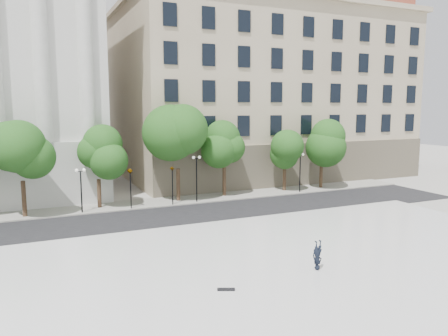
{
  "coord_description": "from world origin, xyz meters",
  "views": [
    {
      "loc": [
        -9.1,
        -15.84,
        9.11
      ],
      "look_at": [
        2.53,
        10.0,
        5.13
      ],
      "focal_mm": 35.0,
      "sensor_mm": 36.0,
      "label": 1
    }
  ],
  "objects_px": {
    "traffic_light_west": "(130,168)",
    "traffic_light_east": "(172,167)",
    "person_lying": "(317,266)",
    "skateboard": "(226,289)"
  },
  "relations": [
    {
      "from": "traffic_light_west",
      "to": "traffic_light_east",
      "type": "height_order",
      "value": "traffic_light_west"
    },
    {
      "from": "traffic_light_east",
      "to": "skateboard",
      "type": "xyz_separation_m",
      "value": [
        -3.74,
        -20.16,
        -3.17
      ]
    },
    {
      "from": "traffic_light_west",
      "to": "traffic_light_east",
      "type": "distance_m",
      "value": 3.87
    },
    {
      "from": "skateboard",
      "to": "traffic_light_west",
      "type": "bearing_deg",
      "value": 114.35
    },
    {
      "from": "traffic_light_west",
      "to": "skateboard",
      "type": "xyz_separation_m",
      "value": [
        0.13,
        -20.16,
        -3.28
      ]
    },
    {
      "from": "person_lying",
      "to": "skateboard",
      "type": "distance_m",
      "value": 5.58
    },
    {
      "from": "person_lying",
      "to": "traffic_light_west",
      "type": "bearing_deg",
      "value": 103.15
    },
    {
      "from": "skateboard",
      "to": "traffic_light_east",
      "type": "bearing_deg",
      "value": 103.48
    },
    {
      "from": "traffic_light_east",
      "to": "skateboard",
      "type": "bearing_deg",
      "value": -100.51
    },
    {
      "from": "person_lying",
      "to": "skateboard",
      "type": "relative_size",
      "value": 1.89
    }
  ]
}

